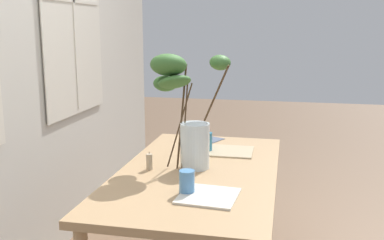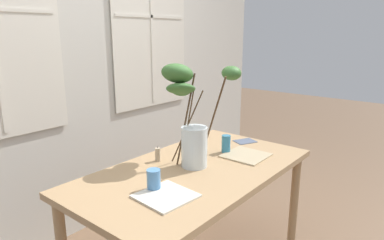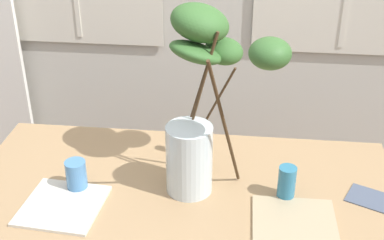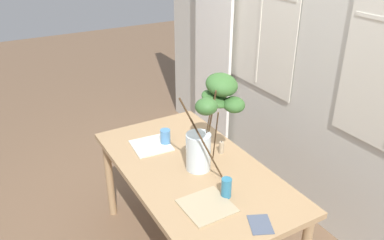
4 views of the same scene
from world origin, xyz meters
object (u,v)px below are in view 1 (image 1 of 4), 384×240
object	(u,v)px
vase_with_branches	(185,107)
pillar_candle	(149,162)
drinking_glass_blue_right	(207,142)
plate_square_right	(231,151)
dining_table	(199,184)
drinking_glass_blue_left	(187,182)
plate_square_left	(208,196)

from	to	relation	value
vase_with_branches	pillar_candle	xyz separation A→B (m)	(-0.12, 0.17, -0.29)
drinking_glass_blue_right	plate_square_right	world-z (taller)	drinking_glass_blue_right
vase_with_branches	drinking_glass_blue_right	xyz separation A→B (m)	(0.30, -0.07, -0.27)
dining_table	drinking_glass_blue_left	xyz separation A→B (m)	(-0.37, -0.02, 0.14)
plate_square_left	plate_square_right	bearing A→B (deg)	-0.58
dining_table	drinking_glass_blue_left	bearing A→B (deg)	-177.47
drinking_glass_blue_left	plate_square_right	size ratio (longest dim) A/B	0.42
drinking_glass_blue_left	drinking_glass_blue_right	size ratio (longest dim) A/B	0.93
dining_table	vase_with_branches	size ratio (longest dim) A/B	2.37
plate_square_right	pillar_candle	bearing A→B (deg)	138.35
dining_table	drinking_glass_blue_right	xyz separation A→B (m)	(0.36, 0.02, 0.14)
vase_with_branches	pillar_candle	distance (m)	0.36
dining_table	plate_square_right	bearing A→B (deg)	-18.51
drinking_glass_blue_right	plate_square_right	xyz separation A→B (m)	(0.02, -0.15, -0.06)
plate_square_right	drinking_glass_blue_right	bearing A→B (deg)	99.06
dining_table	plate_square_left	xyz separation A→B (m)	(-0.39, -0.12, 0.09)
dining_table	pillar_candle	bearing A→B (deg)	101.80
vase_with_branches	pillar_candle	size ratio (longest dim) A/B	6.51
drinking_glass_blue_left	plate_square_left	distance (m)	0.12
pillar_candle	dining_table	bearing A→B (deg)	-78.20
dining_table	plate_square_left	distance (m)	0.41
drinking_glass_blue_right	plate_square_left	size ratio (longest dim) A/B	0.47
drinking_glass_blue_right	plate_square_left	xyz separation A→B (m)	(-0.75, -0.14, -0.06)
vase_with_branches	plate_square_right	bearing A→B (deg)	-33.75
plate_square_left	drinking_glass_blue_left	bearing A→B (deg)	79.05
drinking_glass_blue_right	pillar_candle	distance (m)	0.49
plate_square_right	pillar_candle	size ratio (longest dim) A/B	2.71
drinking_glass_blue_right	vase_with_branches	bearing A→B (deg)	166.75
pillar_candle	vase_with_branches	bearing A→B (deg)	-56.57
plate_square_left	drinking_glass_blue_right	bearing A→B (deg)	10.50
plate_square_left	pillar_candle	size ratio (longest dim) A/B	2.62
drinking_glass_blue_left	pillar_candle	world-z (taller)	drinking_glass_blue_left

